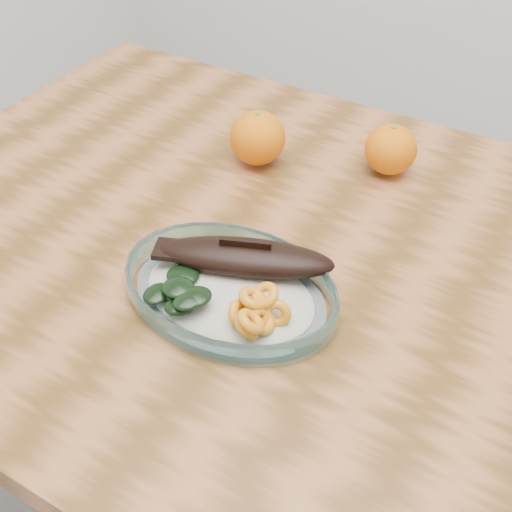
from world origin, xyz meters
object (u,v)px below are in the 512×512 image
Objects in this scene: dining_table at (294,309)px; plated_meal at (230,286)px; orange_left at (258,138)px; orange_right at (391,150)px.

dining_table is 0.16m from plated_meal.
orange_left is (-0.12, 0.26, 0.02)m from plated_meal.
orange_left reaches higher than orange_right.
plated_meal is 5.80× the size of orange_left.
plated_meal is 0.29m from orange_left.
plated_meal is at bearing -105.96° from dining_table.
orange_right is at bearing 78.91° from plated_meal.
orange_left is 1.09× the size of orange_right.
orange_left reaches higher than dining_table.
plated_meal is 0.34m from orange_right.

